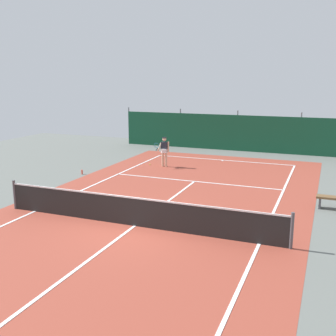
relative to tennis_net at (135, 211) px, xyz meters
The scene contains 9 objects.
ground_plane 0.51m from the tennis_net, ahead, with size 36.00×36.00×0.00m, color slate.
court_surface 0.51m from the tennis_net, ahead, with size 11.02×26.60×0.01m.
tennis_net is the anchor object (origin of this frame).
back_fence 15.94m from the tennis_net, 90.00° to the left, with size 16.30×0.98×2.70m.
tennis_player 9.36m from the tennis_net, 106.23° to the left, with size 0.70×0.76×1.64m.
tennis_ball_near_player 9.77m from the tennis_net, 111.28° to the left, with size 0.07×0.07×0.07m, color #CCDB33.
tennis_ball_midcourt 3.16m from the tennis_net, 121.91° to the left, with size 0.07×0.07×0.07m, color #CCDB33.
parked_car 18.14m from the tennis_net, 90.35° to the left, with size 2.17×4.28×1.68m.
water_bottle 8.15m from the tennis_net, 135.59° to the left, with size 0.08×0.08×0.24m, color #D84C38.
Camera 1 is at (5.80, -11.58, 4.85)m, focal length 43.75 mm.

